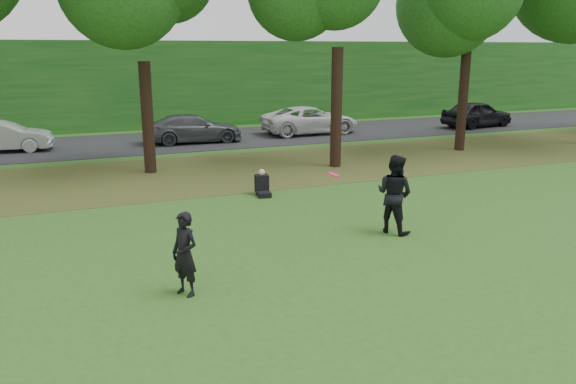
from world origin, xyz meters
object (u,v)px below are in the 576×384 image
(player_right, at_px, (394,194))
(frisbee, at_px, (334,175))
(seated_person, at_px, (262,185))
(player_left, at_px, (185,254))

(player_right, relative_size, frisbee, 6.22)
(player_right, xyz_separation_m, frisbee, (-2.11, -0.79, 0.84))
(frisbee, distance_m, seated_person, 5.78)
(player_left, distance_m, seated_person, 7.61)
(player_right, height_order, seated_person, player_right)
(player_left, distance_m, player_right, 5.97)
(player_left, bearing_deg, seated_person, 117.58)
(player_right, bearing_deg, player_left, 79.55)
(player_left, height_order, seated_person, player_left)
(player_right, relative_size, seated_person, 2.42)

